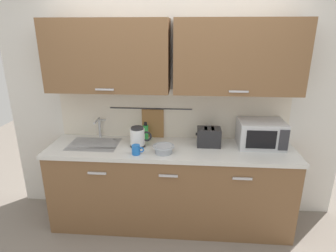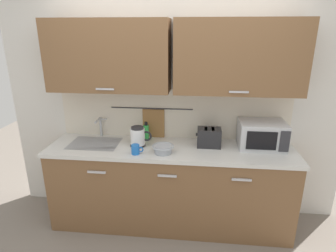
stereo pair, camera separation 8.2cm
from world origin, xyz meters
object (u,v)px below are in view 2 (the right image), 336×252
Objects in this scene: dish_soap_bottle at (146,132)px; toaster at (209,137)px; microwave at (262,135)px; mixing_bowl at (163,149)px; electric_kettle at (138,137)px; mug_near_sink at (136,149)px.

dish_soap_bottle is 0.77× the size of toaster.
microwave reaches higher than mixing_bowl.
microwave is at bearing 4.71° from electric_kettle.
dish_soap_bottle is at bearing 76.62° from electric_kettle.
toaster is (0.73, 0.07, -0.01)m from electric_kettle.
toaster is at bearing 21.20° from mug_near_sink.
microwave is 0.53m from toaster.
electric_kettle is at bearing 94.88° from mug_near_sink.
electric_kettle is at bearing -175.29° from microwave.
mug_near_sink is 0.56× the size of mixing_bowl.
electric_kettle is at bearing -174.26° from toaster.
mug_near_sink is (-0.03, -0.40, -0.04)m from dish_soap_bottle.
mug_near_sink is at bearing -85.12° from electric_kettle.
microwave reaches higher than dish_soap_bottle.
dish_soap_bottle is at bearing 175.35° from microwave.
mixing_bowl is at bearing -153.89° from toaster.
mixing_bowl is at bearing -165.63° from microwave.
dish_soap_bottle reaches higher than mixing_bowl.
toaster reaches higher than mixing_bowl.
mixing_bowl is at bearing -56.62° from dish_soap_bottle.
toaster is (0.45, 0.22, 0.05)m from mixing_bowl.
mug_near_sink is at bearing -158.80° from toaster.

